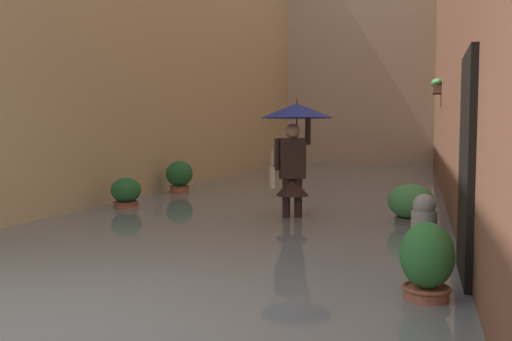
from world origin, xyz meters
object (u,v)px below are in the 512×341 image
at_px(potted_plant_near_right, 126,197).
at_px(potted_plant_near_left, 427,271).
at_px(potted_plant_mid_left, 411,207).
at_px(mooring_bollard, 424,237).
at_px(person_wading, 295,136).
at_px(potted_plant_mid_right, 179,179).

height_order(potted_plant_near_right, potted_plant_near_left, potted_plant_near_left).
distance_m(potted_plant_near_right, potted_plant_mid_left, 4.69).
relative_size(potted_plant_mid_left, potted_plant_near_left, 0.95).
bearing_deg(mooring_bollard, person_wading, -50.40).
bearing_deg(person_wading, potted_plant_near_left, 117.58).
bearing_deg(mooring_bollard, potted_plant_near_left, 90.89).
relative_size(potted_plant_near_left, mooring_bollard, 0.92).
relative_size(potted_plant_mid_right, potted_plant_mid_left, 1.15).
bearing_deg(mooring_bollard, potted_plant_mid_right, -43.80).
relative_size(potted_plant_near_right, potted_plant_near_left, 0.89).
relative_size(potted_plant_mid_left, mooring_bollard, 0.87).
bearing_deg(potted_plant_mid_left, mooring_bollard, 94.41).
bearing_deg(potted_plant_near_right, potted_plant_mid_right, -88.32).
relative_size(person_wading, potted_plant_near_left, 2.45).
height_order(person_wading, mooring_bollard, person_wading).
distance_m(potted_plant_mid_right, potted_plant_mid_left, 5.38).
bearing_deg(potted_plant_near_left, potted_plant_near_right, -38.01).
distance_m(potted_plant_near_right, potted_plant_near_left, 6.19).
relative_size(person_wading, mooring_bollard, 2.26).
distance_m(person_wading, potted_plant_near_right, 3.17).
distance_m(potted_plant_mid_right, potted_plant_near_left, 7.83).
bearing_deg(mooring_bollard, potted_plant_mid_left, -85.59).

